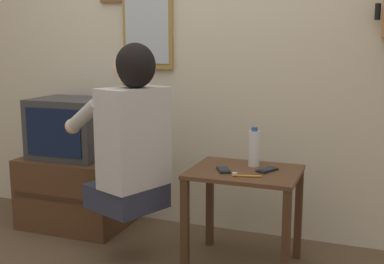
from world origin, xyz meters
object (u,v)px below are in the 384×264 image
person (131,133)px  cell_phone_spare (267,170)px  toothbrush (244,175)px  cell_phone_held (224,170)px  wall_mirror (147,14)px  water_bottle (254,148)px  television (71,128)px

person → cell_phone_spare: 0.77m
toothbrush → cell_phone_spare: bearing=-43.4°
cell_phone_held → wall_mirror: bearing=114.3°
person → toothbrush: person is taller
cell_phone_spare → water_bottle: water_bottle is taller
person → cell_phone_spare: person is taller
person → toothbrush: size_ratio=6.18×
person → toothbrush: (0.64, 0.04, -0.19)m
cell_phone_spare → person: bearing=-137.7°
television → water_bottle: size_ratio=2.24×
wall_mirror → person: bearing=-72.7°
wall_mirror → cell_phone_held: (0.70, -0.54, -0.87)m
water_bottle → cell_phone_spare: bearing=-41.4°
person → cell_phone_spare: (0.72, 0.20, -0.19)m
cell_phone_held → cell_phone_spare: 0.24m
wall_mirror → water_bottle: (0.83, -0.38, -0.77)m
cell_phone_held → water_bottle: 0.23m
person → water_bottle: person is taller
person → water_bottle: (0.63, 0.28, -0.10)m
cell_phone_spare → water_bottle: bearing=165.6°
wall_mirror → water_bottle: 1.20m
television → cell_phone_spare: television is taller
person → cell_phone_held: person is taller
wall_mirror → cell_phone_spare: bearing=-26.4°
television → toothbrush: size_ratio=3.33×
wall_mirror → toothbrush: (0.84, -0.62, -0.87)m
television → wall_mirror: 0.92m
person → cell_phone_held: size_ratio=6.73×
person → wall_mirror: bearing=39.2°
person → cell_phone_spare: size_ratio=6.72×
person → cell_phone_spare: bearing=-52.8°
cell_phone_held → cell_phone_spare: (0.22, 0.08, 0.00)m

